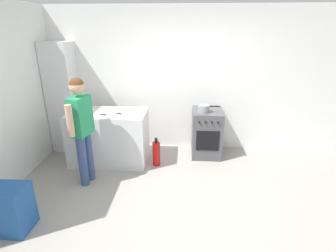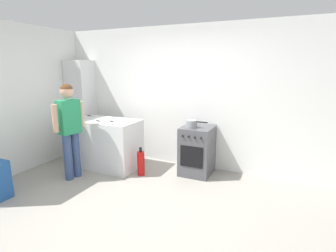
% 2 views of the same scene
% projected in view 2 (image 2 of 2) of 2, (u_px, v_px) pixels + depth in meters
% --- Properties ---
extents(ground_plane, '(8.00, 8.00, 0.00)m').
position_uv_depth(ground_plane, '(134.00, 212.00, 3.44)').
color(ground_plane, gray).
extents(back_wall, '(6.00, 0.10, 2.60)m').
position_uv_depth(back_wall, '(187.00, 98.00, 4.89)').
color(back_wall, white).
rests_on(back_wall, ground).
extents(side_wall_left, '(0.10, 3.10, 2.60)m').
position_uv_depth(side_wall_left, '(15.00, 100.00, 4.55)').
color(side_wall_left, white).
rests_on(side_wall_left, ground).
extents(counter_unit, '(1.30, 0.70, 0.90)m').
position_uv_depth(counter_unit, '(105.00, 143.00, 4.95)').
color(counter_unit, silver).
rests_on(counter_unit, ground).
extents(oven_left, '(0.52, 0.62, 0.85)m').
position_uv_depth(oven_left, '(197.00, 150.00, 4.61)').
color(oven_left, '#4C4C51').
rests_on(oven_left, ground).
extents(pot, '(0.38, 0.20, 0.13)m').
position_uv_depth(pot, '(192.00, 124.00, 4.45)').
color(pot, gray).
rests_on(pot, oven_left).
extents(knife_utility, '(0.25, 0.09, 0.01)m').
position_uv_depth(knife_utility, '(91.00, 116.00, 5.21)').
color(knife_utility, silver).
rests_on(knife_utility, counter_unit).
extents(knife_chef, '(0.29, 0.17, 0.01)m').
position_uv_depth(knife_chef, '(114.00, 122.00, 4.63)').
color(knife_chef, silver).
rests_on(knife_chef, counter_unit).
extents(knife_carving, '(0.31, 0.18, 0.01)m').
position_uv_depth(knife_carving, '(96.00, 120.00, 4.81)').
color(knife_carving, silver).
rests_on(knife_carving, counter_unit).
extents(person, '(0.27, 0.56, 1.60)m').
position_uv_depth(person, '(69.00, 124.00, 4.30)').
color(person, '#384C7A').
rests_on(person, ground).
extents(fire_extinguisher, '(0.13, 0.13, 0.50)m').
position_uv_depth(fire_extinguisher, '(141.00, 163.00, 4.58)').
color(fire_extinguisher, red).
rests_on(fire_extinguisher, ground).
extents(larder_cabinet, '(0.48, 0.44, 2.00)m').
position_uv_depth(larder_cabinet, '(82.00, 108.00, 5.64)').
color(larder_cabinet, silver).
rests_on(larder_cabinet, ground).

